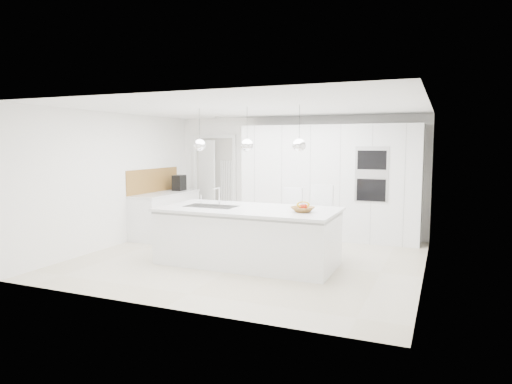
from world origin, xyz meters
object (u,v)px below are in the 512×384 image
at_px(island_base, 247,237).
at_px(fruit_bowl, 303,209).
at_px(bar_stool_right, 319,222).
at_px(bar_stool_left, 290,222).
at_px(espresso_machine, 179,183).

height_order(island_base, fruit_bowl, fruit_bowl).
bearing_deg(fruit_bowl, bar_stool_right, 87.86).
height_order(island_base, bar_stool_left, bar_stool_left).
bearing_deg(bar_stool_left, fruit_bowl, -52.71).
relative_size(espresso_machine, bar_stool_right, 0.28).
bearing_deg(island_base, bar_stool_left, 64.33).
bearing_deg(bar_stool_left, bar_stool_right, 4.85).
relative_size(island_base, fruit_bowl, 8.51).
bearing_deg(fruit_bowl, island_base, 178.05).
bearing_deg(espresso_machine, bar_stool_right, -23.11).
relative_size(island_base, bar_stool_left, 2.44).
bearing_deg(bar_stool_left, espresso_machine, 167.73).
bearing_deg(bar_stool_right, fruit_bowl, -88.88).
distance_m(island_base, espresso_machine, 3.30).
height_order(island_base, bar_stool_right, bar_stool_right).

